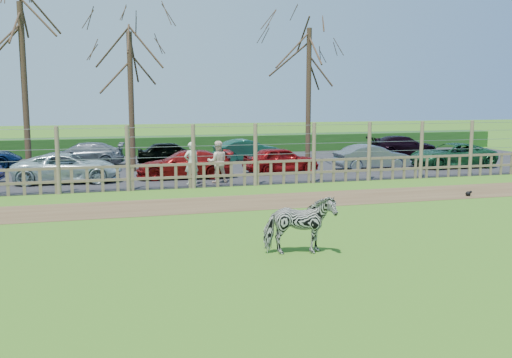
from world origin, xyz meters
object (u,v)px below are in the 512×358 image
object	(u,v)px
tree_mid	(130,68)
car_5	(372,157)
zebra	(299,225)
car_6	(451,155)
car_11	(248,150)
visitor_a	(191,163)
visitor_b	(218,162)
car_2	(68,168)
crow	(468,194)
tree_left	(22,47)
tree_right	(309,63)
car_3	(184,164)
car_4	(281,160)
car_9	(83,155)
car_13	(403,146)
car_10	(171,153)

from	to	relation	value
tree_mid	car_5	world-z (taller)	tree_mid
tree_mid	zebra	size ratio (longest dim) A/B	4.24
tree_mid	car_6	size ratio (longest dim) A/B	1.58
zebra	car_5	world-z (taller)	zebra
car_11	visitor_a	bearing A→B (deg)	145.34
visitor_b	car_2	xyz separation A→B (m)	(-5.93, 1.78, -0.26)
zebra	crow	size ratio (longest dim) A/B	6.60
zebra	visitor_a	world-z (taller)	visitor_a
tree_left	car_6	bearing A→B (deg)	-4.82
visitor_a	tree_right	bearing A→B (deg)	-161.14
car_3	car_11	distance (m)	6.83
car_4	car_6	size ratio (longest dim) A/B	0.82
car_9	car_13	world-z (taller)	same
car_6	car_10	world-z (taller)	same
car_6	car_2	bearing A→B (deg)	-88.11
car_2	car_10	world-z (taller)	same
tree_left	car_4	world-z (taller)	tree_left
car_2	car_3	bearing A→B (deg)	-86.76
car_5	car_10	bearing A→B (deg)	63.58
tree_right	car_11	xyz separation A→B (m)	(-2.74, 1.98, -4.60)
car_13	visitor_a	bearing A→B (deg)	121.16
car_3	car_2	bearing A→B (deg)	-86.02
visitor_a	car_9	size ratio (longest dim) A/B	0.42
car_4	car_5	world-z (taller)	same
car_13	car_3	bearing A→B (deg)	114.86
car_11	tree_mid	bearing A→B (deg)	107.29
car_2	car_6	xyz separation A→B (m)	(18.25, 0.13, 0.00)
car_2	zebra	bearing A→B (deg)	-152.22
tree_left	car_13	bearing A→B (deg)	10.43
tree_right	car_4	world-z (taller)	tree_right
tree_mid	car_9	distance (m)	5.50
visitor_b	crow	size ratio (longest dim) A/B	7.07
car_10	visitor_a	bearing A→B (deg)	-178.75
tree_left	crow	world-z (taller)	tree_left
car_5	car_6	distance (m)	4.24
zebra	car_2	distance (m)	13.83
crow	car_10	bearing A→B (deg)	127.10
car_3	car_4	size ratio (longest dim) A/B	1.17
car_9	visitor_b	bearing A→B (deg)	42.29
car_10	car_13	bearing A→B (deg)	-85.97
zebra	tree_right	bearing A→B (deg)	-13.31
tree_right	car_13	distance (m)	8.55
tree_left	visitor_b	xyz separation A→B (m)	(7.64, -3.60, -4.71)
visitor_b	car_4	size ratio (longest dim) A/B	0.49
car_6	tree_right	bearing A→B (deg)	-114.80
visitor_a	car_11	xyz separation A→B (m)	(4.22, 7.21, -0.26)
car_13	zebra	bearing A→B (deg)	147.08
crow	car_13	xyz separation A→B (m)	(4.61, 12.68, 0.54)
zebra	car_4	world-z (taller)	zebra
tree_left	car_9	size ratio (longest dim) A/B	1.90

